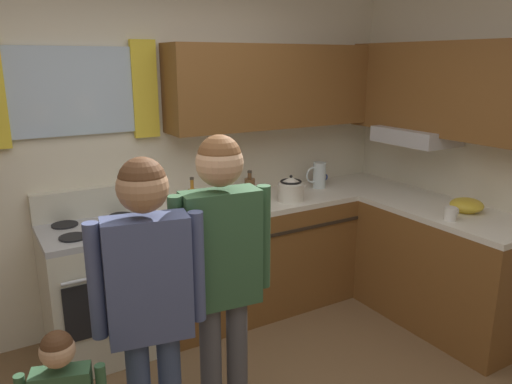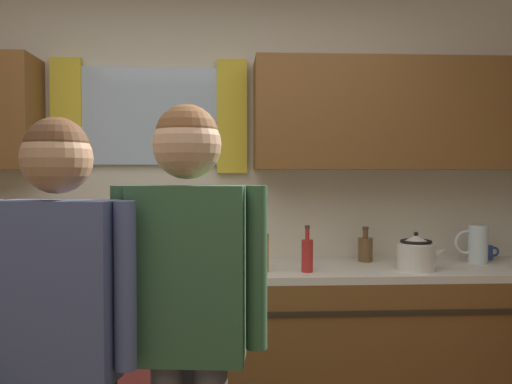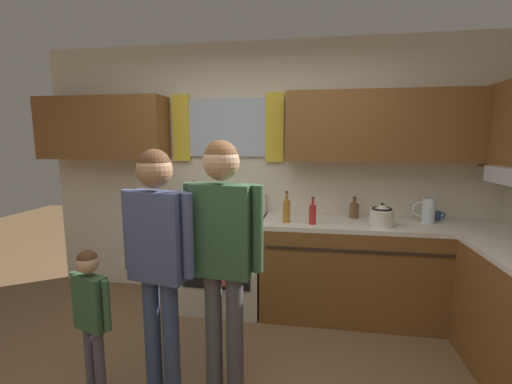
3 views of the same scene
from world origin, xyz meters
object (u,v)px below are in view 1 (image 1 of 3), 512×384
mug_ceramic_white (451,214)px  adult_in_plaid (222,260)px  stove_oven (104,287)px  bottle_squat_brown (250,186)px  water_pitcher (319,175)px  mixing_bowl (467,206)px  stovetop_kettle (291,189)px  bottle_oil_amber (193,202)px  bottle_sauce_red (224,201)px  mug_cobalt_blue (321,178)px  adult_holding_child (149,291)px

mug_ceramic_white → adult_in_plaid: bearing=-176.9°
stove_oven → bottle_squat_brown: bearing=7.0°
water_pitcher → mixing_bowl: 1.20m
water_pitcher → adult_in_plaid: bearing=-141.1°
mug_ceramic_white → stovetop_kettle: bearing=124.8°
mixing_bowl → adult_in_plaid: size_ratio=0.14×
bottle_squat_brown → mug_ceramic_white: bottle_squat_brown is taller
bottle_squat_brown → adult_in_plaid: bearing=-124.7°
bottle_oil_amber → adult_in_plaid: adult_in_plaid is taller
bottle_sauce_red → mug_cobalt_blue: 1.20m
mixing_bowl → adult_holding_child: adult_holding_child is taller
water_pitcher → mixing_bowl: (0.49, -1.09, -0.06)m
bottle_squat_brown → bottle_oil_amber: bearing=-155.1°
stovetop_kettle → mixing_bowl: stovetop_kettle is taller
mug_cobalt_blue → mug_ceramic_white: bearing=-85.4°
stovetop_kettle → adult_in_plaid: bearing=-137.1°
bottle_sauce_red → adult_in_plaid: 1.17m
stovetop_kettle → adult_in_plaid: adult_in_plaid is taller
bottle_oil_amber → mug_ceramic_white: bearing=-33.0°
mug_cobalt_blue → bottle_squat_brown: bearing=-177.3°
mixing_bowl → adult_in_plaid: bearing=-175.3°
stove_oven → mixing_bowl: bearing=-23.5°
mug_ceramic_white → water_pitcher: (-0.23, 1.17, 0.06)m
stovetop_kettle → stove_oven: bearing=174.2°
adult_in_plaid → bottle_sauce_red: bearing=62.3°
bottle_oil_amber → bottle_squat_brown: 0.69m
water_pitcher → adult_in_plaid: (-1.56, -1.26, 0.02)m
bottle_sauce_red → stovetop_kettle: size_ratio=0.90×
stove_oven → adult_holding_child: 1.38m
adult_in_plaid → stovetop_kettle: bearing=42.9°
adult_holding_child → bottle_sauce_red: bearing=49.9°
water_pitcher → adult_in_plaid: adult_in_plaid is taller
stovetop_kettle → adult_holding_child: size_ratio=0.17×
stove_oven → stovetop_kettle: size_ratio=4.02×
stovetop_kettle → mug_ceramic_white: bearing=-55.2°
water_pitcher → bottle_oil_amber: bearing=-170.8°
bottle_squat_brown → mug_cobalt_blue: (0.75, 0.04, -0.03)m
mixing_bowl → adult_in_plaid: 2.06m
mug_cobalt_blue → mixing_bowl: mixing_bowl is taller
adult_in_plaid → mug_cobalt_blue: bearing=39.4°
mug_ceramic_white → bottle_oil_amber: bearing=147.0°
stovetop_kettle → adult_holding_child: (-1.52, -1.13, 0.00)m
stove_oven → bottle_sauce_red: size_ratio=4.48×
bottle_sauce_red → stove_oven: bearing=169.1°
mixing_bowl → adult_holding_child: 2.46m
bottle_oil_amber → mug_cobalt_blue: bearing=13.3°
mug_cobalt_blue → stovetop_kettle: stovetop_kettle is taller
mug_cobalt_blue → adult_in_plaid: (-1.69, -1.38, 0.09)m
stove_oven → adult_in_plaid: adult_in_plaid is taller
mug_ceramic_white → adult_holding_child: (-2.18, -0.17, 0.05)m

